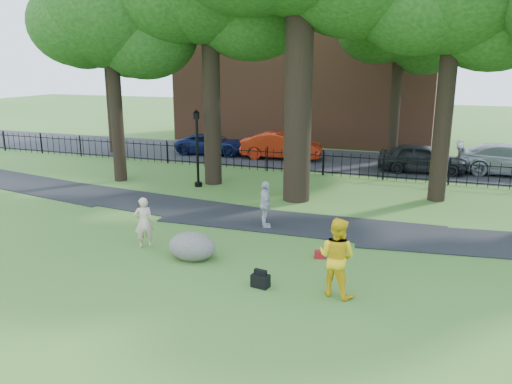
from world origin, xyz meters
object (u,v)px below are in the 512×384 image
at_px(man, 337,257).
at_px(boulder, 192,245).
at_px(red_sedan, 281,146).
at_px(woman, 144,222).
at_px(lamppost, 197,149).

bearing_deg(man, boulder, 4.79).
xyz_separation_m(boulder, red_sedan, (-2.17, 15.74, 0.36)).
xyz_separation_m(man, red_sedan, (-6.60, 16.63, -0.22)).
height_order(man, boulder, man).
bearing_deg(man, woman, 5.11).
relative_size(man, boulder, 1.39).
bearing_deg(lamppost, boulder, -74.39).
xyz_separation_m(man, boulder, (-4.43, 0.89, -0.58)).
relative_size(boulder, red_sedan, 0.30).
bearing_deg(lamppost, man, -56.86).
xyz_separation_m(woman, lamppost, (-1.94, 7.58, 0.94)).
xyz_separation_m(lamppost, red_sedan, (1.58, 7.82, -0.96)).
bearing_deg(boulder, woman, 169.70).
distance_m(man, red_sedan, 17.89).
relative_size(man, lamppost, 0.56).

